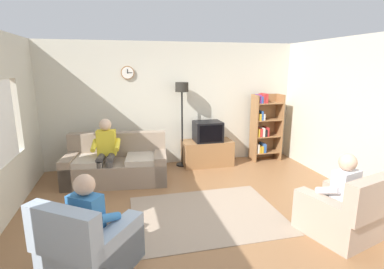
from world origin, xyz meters
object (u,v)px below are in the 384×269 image
Objects in this scene: armchair_near_bookshelf at (342,215)px; person_on_couch at (106,148)px; couch at (117,165)px; bookshelf at (264,127)px; armchair_near_window at (90,248)px; person_in_right_armchair at (338,190)px; person_in_left_armchair at (93,217)px; floor_lamp at (182,101)px; tv at (208,131)px; tv_stand at (207,153)px.

person_on_couch is at bearing 140.29° from armchair_near_bookshelf.
couch is 3.91m from armchair_near_bookshelf.
bookshelf reaches higher than person_on_couch.
person_in_right_armchair reaches higher than armchair_near_window.
person_on_couch reaches higher than person_in_left_armchair.
bookshelf is 1.28× the size of person_on_couch.
floor_lamp is at bearing 24.53° from person_on_couch.
armchair_near_window is (-1.69, -3.24, -1.16)m from floor_lamp.
bookshelf is 1.34× the size of armchair_near_window.
tv is 0.48× the size of person_on_couch.
person_on_couch reaches higher than armchair_near_bookshelf.
armchair_near_bookshelf is at bearing -42.56° from couch.
armchair_near_bookshelf is (0.90, -3.16, 0.01)m from tv_stand.
tv is 3.30m from armchair_near_bookshelf.
tv_stand is 3.86m from armchair_near_window.
tv_stand is 1.30m from floor_lamp.
floor_lamp is at bearing 62.42° from armchair_near_window.
couch is 1.87× the size of armchair_near_bookshelf.
tv is 0.32× the size of floor_lamp.
bookshelf is 2.06m from floor_lamp.
couch is 3.84m from person_in_right_armchair.
tv reaches higher than couch.
couch is 0.44m from person_on_couch.
floor_lamp reaches higher than tv.
bookshelf is (3.38, 0.59, 0.48)m from couch.
tv_stand is 2.28m from person_on_couch.
armchair_near_window is at bearing -125.55° from person_in_left_armchair.
person_in_right_armchair is (3.07, -0.01, 0.00)m from person_in_left_armchair.
floor_lamp is 3.75m from armchair_near_bookshelf.
floor_lamp reaches higher than bookshelf.
bookshelf reaches higher than armchair_near_bookshelf.
armchair_near_window is at bearing -138.63° from bookshelf.
armchair_near_bookshelf is at bearing -1.70° from person_in_left_armchair.
bookshelf is 3.31m from armchair_near_bookshelf.
tv_stand is 3.22m from person_in_right_armchair.
tv is (1.98, 0.50, 0.47)m from couch.
person_on_couch is 1.11× the size of person_in_right_armchair.
floor_lamp reaches higher than armchair_near_bookshelf.
person_on_couch is at bearing -168.84° from bookshelf.
tv_stand is at bearing 105.91° from armchair_near_bookshelf.
couch and armchair_near_bookshelf have the same top height.
person_in_left_armchair reaches higher than armchair_near_window.
tv is 0.54× the size of person_in_left_armchair.
person_on_couch is at bearing 88.94° from person_in_left_armchair.
floor_lamp reaches higher than couch.
person_on_couch is (-1.60, -0.73, -0.75)m from floor_lamp.
person_in_right_armchair is at bearing -99.51° from bookshelf.
tv_stand is (1.98, 0.52, -0.03)m from couch.
person_in_left_armchair is (-2.19, -3.07, 0.32)m from tv_stand.
person_on_couch is (0.10, 2.51, 0.41)m from armchair_near_window.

